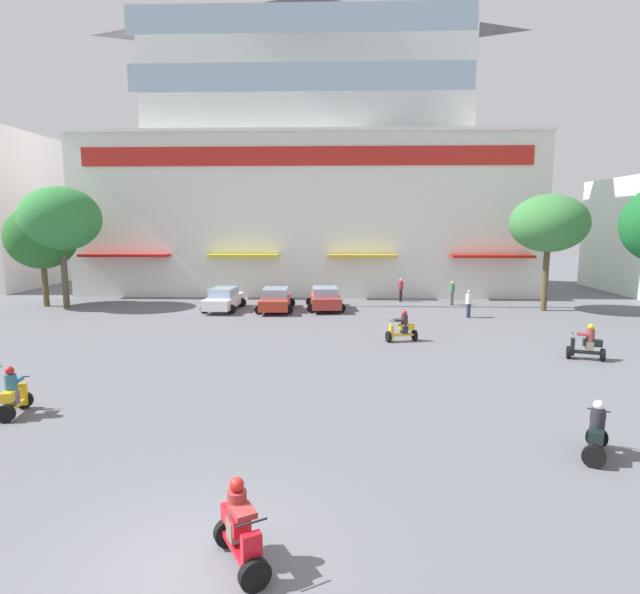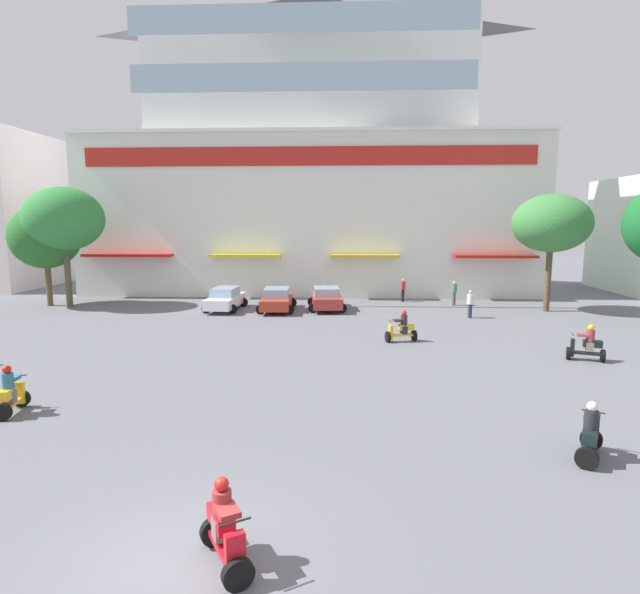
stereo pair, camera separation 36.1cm
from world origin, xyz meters
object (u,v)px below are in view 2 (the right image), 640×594
at_px(plaza_tree_0, 64,219).
at_px(scooter_rider_8, 11,394).
at_px(scooter_rider_0, 590,435).
at_px(plaza_tree_1, 552,224).
at_px(plaza_tree_2, 45,237).
at_px(scooter_rider_6, 587,346).
at_px(scooter_rider_7, 225,530).
at_px(parked_car_1, 277,299).
at_px(parked_car_0, 225,299).
at_px(scooter_rider_5, 402,329).
at_px(pedestrian_1, 403,288).
at_px(parked_car_2, 326,298).
at_px(pedestrian_2, 454,292).
at_px(pedestrian_0, 470,302).

height_order(plaza_tree_0, scooter_rider_8, plaza_tree_0).
bearing_deg(scooter_rider_8, scooter_rider_0, -7.84).
xyz_separation_m(plaza_tree_1, plaza_tree_2, (-32.75, 0.58, -0.89)).
relative_size(scooter_rider_6, scooter_rider_7, 1.00).
height_order(plaza_tree_1, scooter_rider_7, plaza_tree_1).
bearing_deg(scooter_rider_6, scooter_rider_8, -161.06).
bearing_deg(parked_car_1, plaza_tree_0, 176.90).
distance_m(plaza_tree_1, parked_car_0, 21.04).
relative_size(scooter_rider_5, pedestrian_1, 0.94).
bearing_deg(plaza_tree_1, parked_car_0, -178.37).
xyz_separation_m(plaza_tree_0, plaza_tree_1, (31.13, -0.12, -0.28)).
bearing_deg(scooter_rider_8, plaza_tree_0, 114.25).
height_order(plaza_tree_2, parked_car_1, plaza_tree_2).
relative_size(scooter_rider_7, scooter_rider_8, 1.00).
bearing_deg(pedestrian_1, scooter_rider_8, -122.38).
relative_size(parked_car_2, scooter_rider_7, 2.83).
bearing_deg(pedestrian_1, parked_car_2, -146.59).
bearing_deg(pedestrian_1, pedestrian_2, -23.97).
bearing_deg(scooter_rider_5, pedestrian_0, 53.02).
distance_m(pedestrian_0, pedestrian_2, 4.56).
height_order(plaza_tree_0, pedestrian_2, plaza_tree_0).
distance_m(parked_car_0, pedestrian_2, 15.30).
height_order(pedestrian_1, pedestrian_2, pedestrian_2).
relative_size(plaza_tree_0, scooter_rider_6, 5.19).
bearing_deg(scooter_rider_8, plaza_tree_1, 39.37).
bearing_deg(scooter_rider_5, plaza_tree_0, 157.01).
xyz_separation_m(parked_car_2, scooter_rider_6, (11.07, -11.80, -0.10)).
xyz_separation_m(plaza_tree_2, scooter_rider_8, (10.06, -19.20, -4.00)).
relative_size(plaza_tree_1, parked_car_0, 1.68).
relative_size(parked_car_1, scooter_rider_7, 2.92).
height_order(scooter_rider_6, pedestrian_2, pedestrian_2).
bearing_deg(plaza_tree_1, plaza_tree_0, 179.78).
distance_m(parked_car_0, pedestrian_0, 15.20).
height_order(parked_car_2, scooter_rider_5, scooter_rider_5).
bearing_deg(pedestrian_0, pedestrian_2, 89.82).
relative_size(plaza_tree_2, parked_car_1, 1.52).
xyz_separation_m(plaza_tree_2, parked_car_0, (12.27, -1.16, -3.89)).
relative_size(pedestrian_0, pedestrian_2, 1.00).
relative_size(parked_car_0, parked_car_1, 0.99).
bearing_deg(pedestrian_0, scooter_rider_6, -74.98).
relative_size(scooter_rider_5, pedestrian_0, 0.93).
bearing_deg(parked_car_0, parked_car_1, -0.98).
height_order(scooter_rider_0, scooter_rider_5, scooter_rider_5).
height_order(scooter_rider_7, pedestrian_1, pedestrian_1).
bearing_deg(scooter_rider_0, pedestrian_2, 86.11).
relative_size(scooter_rider_5, pedestrian_2, 0.93).
distance_m(parked_car_0, scooter_rider_7, 25.07).
relative_size(plaza_tree_0, pedestrian_0, 4.77).
bearing_deg(parked_car_2, scooter_rider_8, -115.09).
bearing_deg(pedestrian_0, pedestrian_1, 118.55).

